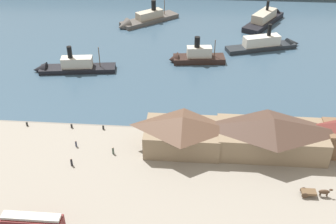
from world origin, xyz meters
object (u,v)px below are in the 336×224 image
Objects in this scene: ferry_mid_harbor at (193,57)px; ferry_moored_west at (268,44)px; ferry_shed_central_terminal at (182,132)px; horse_cart at (315,192)px; mooring_post_center_west at (27,124)px; pedestrian_standing_center at (76,144)px; ferry_near_quay at (142,20)px; pedestrian_near_cart at (71,162)px; street_tram at (33,223)px; mooring_post_center_east at (72,126)px; ferry_outer_harbor at (68,67)px; pedestrian_walking_east at (113,151)px; ferry_shed_west_terminal at (271,134)px; mooring_post_east at (103,128)px; ferry_approaching_west at (267,18)px.

ferry_moored_west is at bearing 26.20° from ferry_mid_harbor.
ferry_shed_central_terminal is 2.84× the size of horse_cart.
ferry_moored_west reaches higher than mooring_post_center_west.
ferry_mid_harbor is (-23.58, 56.54, -0.47)m from horse_cart.
pedestrian_standing_center is 14.93m from mooring_post_center_west.
pedestrian_standing_center is (-47.25, 10.94, -0.23)m from horse_cart.
horse_cart is at bearing -63.61° from ferry_near_quay.
pedestrian_near_cart is 1.96× the size of mooring_post_center_west.
pedestrian_near_cart is at bearing -92.27° from ferry_near_quay.
pedestrian_standing_center is 6.17m from pedestrian_near_cart.
street_tram is 30.43m from mooring_post_center_east.
horse_cart is at bearing -19.46° from mooring_post_center_east.
ferry_moored_west is at bearing -23.62° from ferry_near_quay.
ferry_mid_harbor reaches higher than street_tram.
ferry_near_quay reaches higher than horse_cart.
pedestrian_standing_center is at bearing -71.35° from ferry_outer_harbor.
ferry_shed_central_terminal reaches higher than ferry_outer_harbor.
ferry_shed_central_terminal is 9.28× the size of pedestrian_walking_east.
ferry_shed_central_terminal reaches higher than mooring_post_center_east.
pedestrian_walking_east is at bearing -37.31° from mooring_post_center_east.
ferry_shed_west_terminal is 0.89× the size of ferry_moored_west.
pedestrian_standing_center is at bearing 167.91° from pedestrian_walking_east.
ferry_shed_west_terminal is 36.86m from mooring_post_east.
ferry_near_quay is (6.94, 69.39, -0.33)m from mooring_post_center_east.
street_tram reaches higher than pedestrian_near_cart.
horse_cart is 68.17m from ferry_moored_west.
mooring_post_east is at bearing 0.06° from mooring_post_center_west.
ferry_shed_west_terminal is at bearing -96.48° from ferry_approaching_west.
ferry_moored_west reaches higher than ferry_near_quay.
ferry_near_quay is (17.35, 69.43, -0.33)m from mooring_post_center_west.
ferry_shed_west_terminal is 24.92× the size of mooring_post_east.
ferry_approaching_west reaches higher than ferry_outer_harbor.
mooring_post_center_east is (-25.37, 5.14, -3.44)m from ferry_shed_central_terminal.
ferry_shed_central_terminal is 8.95× the size of pedestrian_near_cart.
pedestrian_standing_center is 0.06× the size of ferry_moored_west.
ferry_shed_west_terminal is at bearing -32.89° from ferry_outer_harbor.
ferry_outer_harbor is 1.39× the size of ferry_mid_harbor.
ferry_moored_west is (24.86, 55.60, -3.50)m from ferry_shed_central_terminal.
ferry_near_quay is (3.27, 82.28, -0.68)m from pedestrian_near_cart.
pedestrian_standing_center is at bearing 166.96° from horse_cart.
ferry_shed_west_terminal is 79.58m from ferry_approaching_west.
mooring_post_center_east is (-43.69, 4.66, -3.58)m from ferry_shed_west_terminal.
ferry_mid_harbor reaches higher than horse_cart.
mooring_post_center_east is at bearing 160.54° from horse_cart.
ferry_shed_central_terminal is 0.63× the size of ferry_moored_west.
ferry_shed_central_terminal is 0.70× the size of ferry_shed_west_terminal.
mooring_post_east is 43.36m from ferry_mid_harbor.
pedestrian_walking_east is at bearing 166.76° from horse_cart.
ferry_shed_central_terminal is 36.31m from mooring_post_center_west.
ferry_shed_central_terminal is 17.52× the size of mooring_post_center_west.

